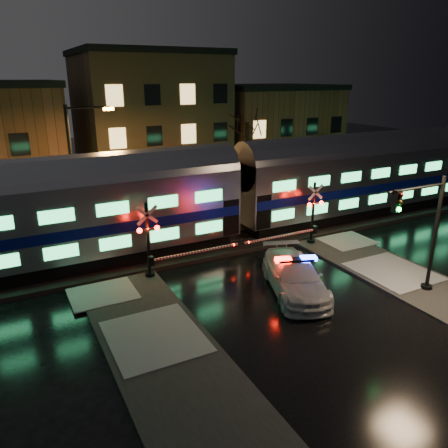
# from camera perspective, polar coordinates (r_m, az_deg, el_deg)

# --- Properties ---
(ground) EXTENTS (120.00, 120.00, 0.00)m
(ground) POSITION_cam_1_polar(r_m,az_deg,el_deg) (22.68, 4.26, -6.86)
(ground) COLOR black
(ground) RESTS_ON ground
(ballast) EXTENTS (90.00, 4.20, 0.24)m
(ballast) POSITION_cam_1_polar(r_m,az_deg,el_deg) (26.65, -1.37, -2.52)
(ballast) COLOR black
(ballast) RESTS_ON ground
(sidewalk_left) EXTENTS (4.00, 20.00, 0.12)m
(sidewalk_left) POSITION_cam_1_polar(r_m,az_deg,el_deg) (15.55, -5.21, -20.01)
(sidewalk_left) COLOR #2D2D2D
(sidewalk_left) RESTS_ON ground
(sidewalk_right) EXTENTS (4.00, 20.00, 0.12)m
(sidewalk_right) POSITION_cam_1_polar(r_m,az_deg,el_deg) (22.91, 26.77, -8.53)
(sidewalk_right) COLOR #2D2D2D
(sidewalk_right) RESTS_ON ground
(building_mid) EXTENTS (12.00, 11.00, 11.50)m
(building_mid) POSITION_cam_1_polar(r_m,az_deg,el_deg) (42.05, -9.74, 12.97)
(building_mid) COLOR brown
(building_mid) RESTS_ON ground
(building_right) EXTENTS (12.00, 10.00, 8.50)m
(building_right) POSITION_cam_1_polar(r_m,az_deg,el_deg) (47.41, 5.98, 11.93)
(building_right) COLOR brown
(building_right) RESTS_ON ground
(train) EXTENTS (51.00, 3.12, 5.92)m
(train) POSITION_cam_1_polar(r_m,az_deg,el_deg) (26.31, 1.50, 4.66)
(train) COLOR black
(train) RESTS_ON ballast
(police_car) EXTENTS (4.05, 6.05, 1.80)m
(police_car) POSITION_cam_1_polar(r_m,az_deg,el_deg) (21.02, 9.23, -6.75)
(police_car) COLOR silver
(police_car) RESTS_ON ground
(crossing_signal_right) EXTENTS (5.48, 0.64, 3.88)m
(crossing_signal_right) POSITION_cam_1_polar(r_m,az_deg,el_deg) (26.56, 11.00, 0.45)
(crossing_signal_right) COLOR black
(crossing_signal_right) RESTS_ON ground
(crossing_signal_left) EXTENTS (5.63, 0.65, 3.98)m
(crossing_signal_left) POSITION_cam_1_polar(r_m,az_deg,el_deg) (22.17, -8.88, -3.02)
(crossing_signal_left) COLOR black
(crossing_signal_left) RESTS_ON ground
(traffic_light) EXTENTS (3.64, 0.68, 5.63)m
(traffic_light) POSITION_cam_1_polar(r_m,az_deg,el_deg) (21.59, 24.55, -1.34)
(traffic_light) COLOR black
(traffic_light) RESTS_ON ground
(streetlight) EXTENTS (2.78, 0.29, 8.30)m
(streetlight) POSITION_cam_1_polar(r_m,az_deg,el_deg) (27.09, -18.64, 7.14)
(streetlight) COLOR black
(streetlight) RESTS_ON ground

